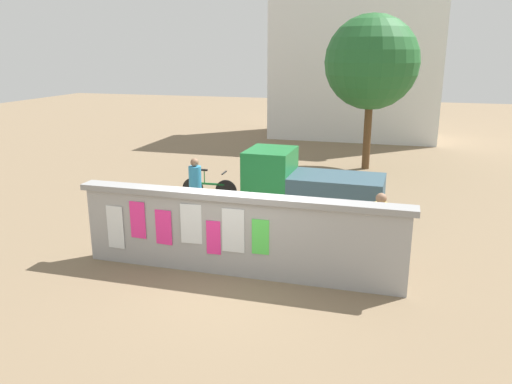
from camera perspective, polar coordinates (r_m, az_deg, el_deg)
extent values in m
plane|color=#7A664C|center=(17.76, 5.92, 1.37)|extent=(60.00, 60.00, 0.00)
cube|color=#9D9D9D|center=(10.09, -2.02, -5.18)|extent=(6.58, 0.30, 1.57)
cube|color=gray|center=(9.82, -2.07, -0.57)|extent=(6.78, 0.42, 0.12)
cube|color=silver|center=(11.02, -15.62, -3.86)|extent=(0.39, 0.03, 0.93)
cube|color=#F42D8C|center=(10.69, -13.23, -3.11)|extent=(0.35, 0.03, 0.79)
cube|color=#F42D8C|center=(10.47, -10.41, -3.96)|extent=(0.36, 0.03, 0.74)
cube|color=silver|center=(10.18, -7.35, -3.61)|extent=(0.44, 0.04, 0.83)
cube|color=#F42D8C|center=(10.09, -4.83, -5.17)|extent=(0.29, 0.02, 0.70)
cube|color=silver|center=(9.89, -2.59, -4.39)|extent=(0.46, 0.01, 0.89)
cube|color=#4CD84C|center=(9.77, 0.50, -5.12)|extent=(0.34, 0.02, 0.71)
cylinder|color=black|center=(13.21, 0.42, -2.03)|extent=(0.70, 0.22, 0.70)
cylinder|color=black|center=(14.41, 1.91, -0.52)|extent=(0.70, 0.22, 0.70)
cylinder|color=black|center=(12.76, 11.25, -3.01)|extent=(0.70, 0.22, 0.70)
cylinder|color=black|center=(13.99, 11.84, -1.36)|extent=(0.70, 0.22, 0.70)
cube|color=#197233|center=(13.58, 1.62, 1.74)|extent=(1.24, 1.53, 1.50)
cube|color=#334C59|center=(13.31, 9.09, -0.09)|extent=(2.44, 1.56, 0.90)
cylinder|color=black|center=(12.27, -8.53, -3.88)|extent=(0.61, 0.18, 0.60)
cylinder|color=black|center=(12.99, -13.39, -3.04)|extent=(0.61, 0.20, 0.60)
cube|color=#197233|center=(12.53, -11.10, -2.24)|extent=(1.02, 0.38, 0.32)
cube|color=black|center=(12.59, -11.89, -1.34)|extent=(0.59, 0.30, 0.10)
cube|color=#262626|center=(12.15, -9.03, -1.37)|extent=(0.12, 0.56, 0.03)
cylinder|color=black|center=(15.11, -3.40, 0.15)|extent=(0.66, 0.07, 0.66)
cylinder|color=black|center=(15.43, -7.14, 0.39)|extent=(0.66, 0.07, 0.66)
cube|color=#197233|center=(15.22, -5.31, 0.93)|extent=(0.95, 0.08, 0.06)
cylinder|color=#197233|center=(15.21, -5.86, 1.76)|extent=(0.03, 0.03, 0.40)
cube|color=black|center=(15.16, -5.88, 2.49)|extent=(0.20, 0.09, 0.05)
cube|color=black|center=(14.98, -3.62, 2.19)|extent=(0.06, 0.44, 0.03)
cylinder|color=purple|center=(13.89, -6.93, -1.05)|extent=(0.12, 0.12, 0.80)
cylinder|color=purple|center=(13.72, -6.70, -1.25)|extent=(0.12, 0.12, 0.80)
cylinder|color=#338CBF|center=(13.62, -6.91, 1.67)|extent=(0.48, 0.48, 0.60)
sphere|color=#8C664C|center=(13.52, -6.97, 3.35)|extent=(0.22, 0.22, 0.22)
cylinder|color=#D83F72|center=(10.86, 13.18, -6.23)|extent=(0.12, 0.12, 0.80)
cylinder|color=#D83F72|center=(10.78, 14.01, -6.46)|extent=(0.12, 0.12, 0.80)
cylinder|color=yellow|center=(10.58, 13.83, -2.83)|extent=(0.46, 0.46, 0.60)
sphere|color=#8C664C|center=(10.46, 13.98, -0.70)|extent=(0.22, 0.22, 0.22)
cylinder|color=brown|center=(19.58, 12.48, 6.56)|extent=(0.28, 0.28, 2.76)
sphere|color=#225E2A|center=(19.35, 12.94, 14.12)|extent=(3.43, 3.43, 3.43)
cube|color=silver|center=(26.93, 11.31, 15.37)|extent=(8.23, 4.19, 8.68)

